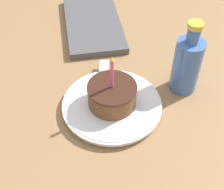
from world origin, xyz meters
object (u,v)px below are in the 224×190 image
at_px(fork, 103,79).
at_px(marble_board, 93,24).
at_px(plate, 112,105).
at_px(bottle, 187,64).
at_px(cake_slice, 112,95).

height_order(fork, marble_board, fork).
relative_size(plate, marble_board, 0.75).
bearing_deg(plate, marble_board, -179.81).
xyz_separation_m(fork, bottle, (0.04, 0.20, 0.06)).
height_order(cake_slice, marble_board, cake_slice).
height_order(cake_slice, bottle, bottle).
bearing_deg(cake_slice, fork, -174.00).
xyz_separation_m(plate, fork, (-0.08, -0.01, 0.01)).
bearing_deg(bottle, marble_board, -148.49).
distance_m(cake_slice, fork, 0.09).
distance_m(cake_slice, marble_board, 0.35).
bearing_deg(fork, bottle, 77.96).
bearing_deg(fork, cake_slice, 6.00).
bearing_deg(cake_slice, marble_board, -179.81).
distance_m(bottle, marble_board, 0.37).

